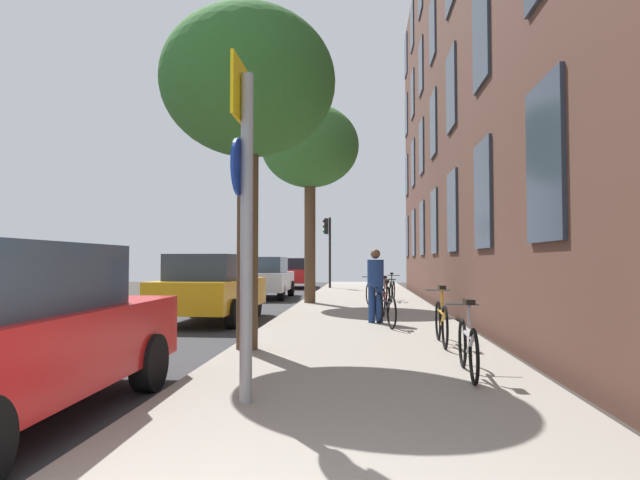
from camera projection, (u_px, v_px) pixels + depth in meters
ground_plane at (250, 309)px, 16.70m from camera, size 41.80×41.80×0.00m
road_asphalt at (183, 308)px, 16.86m from camera, size 7.00×38.00×0.01m
sidewalk at (363, 308)px, 16.43m from camera, size 4.20×38.00×0.12m
building_facade at (450, 77)px, 15.99m from camera, size 0.56×27.00×13.82m
sign_post at (244, 202)px, 5.23m from camera, size 0.16×0.60×3.31m
traffic_light at (328, 239)px, 27.48m from camera, size 0.43×0.24×3.58m
tree_near at (248, 85)px, 8.45m from camera, size 2.73×2.73×5.31m
tree_far at (310, 148)px, 17.77m from camera, size 3.21×3.21×6.50m
bicycle_0 at (468, 346)px, 6.38m from camera, size 0.42×1.62×0.91m
bicycle_1 at (441, 321)px, 8.77m from camera, size 0.42×1.65×0.96m
bicycle_2 at (385, 308)px, 11.22m from camera, size 0.52×1.69×0.96m
bicycle_3 at (386, 299)px, 13.60m from camera, size 0.44×1.67×0.98m
bicycle_4 at (373, 294)px, 16.01m from camera, size 0.55×1.70×0.98m
bicycle_5 at (392, 290)px, 18.35m from camera, size 0.43×1.64×0.96m
pedestrian_0 at (376, 281)px, 11.88m from camera, size 0.45×0.45×1.62m
car_1 at (211, 287)px, 13.03m from camera, size 1.93×4.10×1.62m
car_2 at (266, 277)px, 21.34m from camera, size 1.87×4.35×1.62m
car_3 at (295, 273)px, 29.63m from camera, size 1.91×4.53×1.62m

